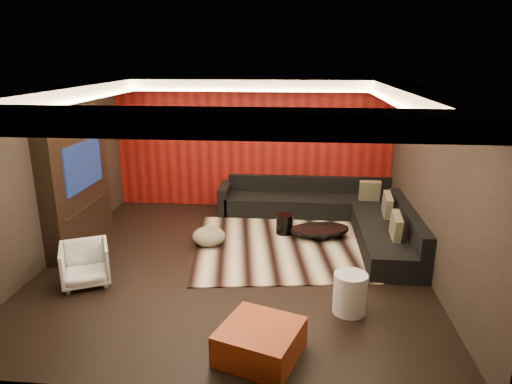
# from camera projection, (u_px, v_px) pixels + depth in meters

# --- Properties ---
(floor) EXTENTS (6.00, 6.00, 0.02)m
(floor) POSITION_uv_depth(u_px,v_px,m) (234.00, 264.00, 7.46)
(floor) COLOR black
(floor) RESTS_ON ground
(ceiling) EXTENTS (6.00, 6.00, 0.02)m
(ceiling) POSITION_uv_depth(u_px,v_px,m) (232.00, 88.00, 6.64)
(ceiling) COLOR silver
(ceiling) RESTS_ON ground
(wall_back) EXTENTS (6.00, 0.02, 2.80)m
(wall_back) POSITION_uv_depth(u_px,v_px,m) (252.00, 144.00, 9.92)
(wall_back) COLOR black
(wall_back) RESTS_ON ground
(wall_left) EXTENTS (0.02, 6.00, 2.80)m
(wall_left) POSITION_uv_depth(u_px,v_px,m) (47.00, 176.00, 7.31)
(wall_left) COLOR black
(wall_left) RESTS_ON ground
(wall_right) EXTENTS (0.02, 6.00, 2.80)m
(wall_right) POSITION_uv_depth(u_px,v_px,m) (433.00, 186.00, 6.79)
(wall_right) COLOR black
(wall_right) RESTS_ON ground
(red_feature_wall) EXTENTS (5.98, 0.05, 2.78)m
(red_feature_wall) POSITION_uv_depth(u_px,v_px,m) (252.00, 145.00, 9.88)
(red_feature_wall) COLOR #6B0C0A
(red_feature_wall) RESTS_ON ground
(soffit_back) EXTENTS (6.00, 0.60, 0.22)m
(soffit_back) POSITION_uv_depth(u_px,v_px,m) (251.00, 85.00, 9.25)
(soffit_back) COLOR silver
(soffit_back) RESTS_ON ground
(soffit_front) EXTENTS (6.00, 0.60, 0.22)m
(soffit_front) POSITION_uv_depth(u_px,v_px,m) (189.00, 122.00, 4.10)
(soffit_front) COLOR silver
(soffit_front) RESTS_ON ground
(soffit_left) EXTENTS (0.60, 4.80, 0.22)m
(soffit_left) POSITION_uv_depth(u_px,v_px,m) (56.00, 95.00, 6.91)
(soffit_left) COLOR silver
(soffit_left) RESTS_ON ground
(soffit_right) EXTENTS (0.60, 4.80, 0.22)m
(soffit_right) POSITION_uv_depth(u_px,v_px,m) (421.00, 98.00, 6.44)
(soffit_right) COLOR silver
(soffit_right) RESTS_ON ground
(cove_back) EXTENTS (4.80, 0.08, 0.04)m
(cove_back) POSITION_uv_depth(u_px,v_px,m) (249.00, 90.00, 8.95)
(cove_back) COLOR #FFD899
(cove_back) RESTS_ON ground
(cove_front) EXTENTS (4.80, 0.08, 0.04)m
(cove_front) POSITION_uv_depth(u_px,v_px,m) (198.00, 127.00, 4.45)
(cove_front) COLOR #FFD899
(cove_front) RESTS_ON ground
(cove_left) EXTENTS (0.08, 4.80, 0.04)m
(cove_left) POSITION_uv_depth(u_px,v_px,m) (78.00, 101.00, 6.91)
(cove_left) COLOR #FFD899
(cove_left) RESTS_ON ground
(cove_right) EXTENTS (0.08, 4.80, 0.04)m
(cove_right) POSITION_uv_depth(u_px,v_px,m) (396.00, 104.00, 6.50)
(cove_right) COLOR #FFD899
(cove_right) RESTS_ON ground
(tv_surround) EXTENTS (0.30, 2.00, 2.20)m
(tv_surround) POSITION_uv_depth(u_px,v_px,m) (77.00, 185.00, 7.96)
(tv_surround) COLOR black
(tv_surround) RESTS_ON ground
(tv_screen) EXTENTS (0.04, 1.30, 0.80)m
(tv_screen) POSITION_uv_depth(u_px,v_px,m) (83.00, 165.00, 7.84)
(tv_screen) COLOR black
(tv_screen) RESTS_ON ground
(tv_shelf) EXTENTS (0.04, 1.60, 0.04)m
(tv_shelf) POSITION_uv_depth(u_px,v_px,m) (88.00, 206.00, 8.06)
(tv_shelf) COLOR black
(tv_shelf) RESTS_ON ground
(rug) EXTENTS (4.37, 3.51, 0.02)m
(rug) POSITION_uv_depth(u_px,v_px,m) (307.00, 245.00, 8.17)
(rug) COLOR beige
(rug) RESTS_ON floor
(coffee_table) EXTENTS (1.30, 1.30, 0.18)m
(coffee_table) POSITION_uv_depth(u_px,v_px,m) (320.00, 233.00, 8.45)
(coffee_table) COLOR black
(coffee_table) RESTS_ON rug
(drum_stool) EXTENTS (0.33, 0.33, 0.38)m
(drum_stool) POSITION_uv_depth(u_px,v_px,m) (285.00, 224.00, 8.61)
(drum_stool) COLOR black
(drum_stool) RESTS_ON rug
(striped_pouf) EXTENTS (0.67, 0.67, 0.32)m
(striped_pouf) POSITION_uv_depth(u_px,v_px,m) (209.00, 236.00, 8.09)
(striped_pouf) COLOR beige
(striped_pouf) RESTS_ON rug
(white_side_table) EXTENTS (0.51, 0.51, 0.55)m
(white_side_table) POSITION_uv_depth(u_px,v_px,m) (350.00, 293.00, 5.98)
(white_side_table) COLOR silver
(white_side_table) RESTS_ON floor
(orange_ottoman) EXTENTS (1.07, 1.07, 0.37)m
(orange_ottoman) POSITION_uv_depth(u_px,v_px,m) (260.00, 341.00, 5.12)
(orange_ottoman) COLOR #9D3B14
(orange_ottoman) RESTS_ON floor
(armchair) EXTENTS (0.90, 0.91, 0.62)m
(armchair) POSITION_uv_depth(u_px,v_px,m) (85.00, 264.00, 6.72)
(armchair) COLOR silver
(armchair) RESTS_ON floor
(sectional_sofa) EXTENTS (3.65, 3.50, 0.75)m
(sectional_sofa) POSITION_uv_depth(u_px,v_px,m) (334.00, 214.00, 9.00)
(sectional_sofa) COLOR black
(sectional_sofa) RESTS_ON floor
(throw_pillows) EXTENTS (0.46, 2.37, 0.50)m
(throw_pillows) POSITION_uv_depth(u_px,v_px,m) (383.00, 206.00, 8.32)
(throw_pillows) COLOR #C3BD8F
(throw_pillows) RESTS_ON sectional_sofa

